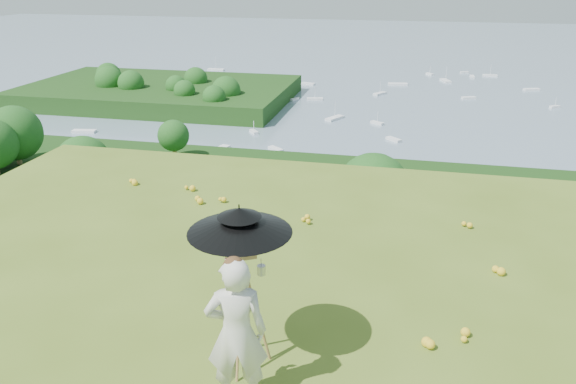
# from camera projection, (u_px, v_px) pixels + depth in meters

# --- Properties ---
(ground) EXTENTS (14.00, 14.00, 0.00)m
(ground) POSITION_uv_depth(u_px,v_px,m) (236.00, 336.00, 7.14)
(ground) COLOR #546C1E
(ground) RESTS_ON ground
(forest_slope) EXTENTS (140.00, 56.00, 22.00)m
(forest_slope) POSITION_uv_depth(u_px,v_px,m) (367.00, 374.00, 49.62)
(forest_slope) COLOR black
(forest_slope) RESTS_ON bay_water
(shoreline_tier) EXTENTS (170.00, 28.00, 8.00)m
(shoreline_tier) POSITION_uv_depth(u_px,v_px,m) (387.00, 243.00, 88.46)
(shoreline_tier) COLOR #6B6756
(shoreline_tier) RESTS_ON bay_water
(bay_water) EXTENTS (700.00, 700.00, 0.00)m
(bay_water) POSITION_uv_depth(u_px,v_px,m) (410.00, 66.00, 237.24)
(bay_water) COLOR slate
(bay_water) RESTS_ON ground
(peninsula) EXTENTS (90.00, 60.00, 12.00)m
(peninsula) POSITION_uv_depth(u_px,v_px,m) (159.00, 84.00, 173.56)
(peninsula) COLOR black
(peninsula) RESTS_ON bay_water
(slope_trees) EXTENTS (110.00, 50.00, 6.00)m
(slope_trees) POSITION_uv_depth(u_px,v_px,m) (376.00, 231.00, 44.42)
(slope_trees) COLOR #144515
(slope_trees) RESTS_ON forest_slope
(harbor_town) EXTENTS (110.00, 22.00, 5.00)m
(harbor_town) POSITION_uv_depth(u_px,v_px,m) (390.00, 205.00, 86.05)
(harbor_town) COLOR beige
(harbor_town) RESTS_ON shoreline_tier
(moored_boats) EXTENTS (140.00, 140.00, 0.70)m
(moored_boats) POSITION_uv_depth(u_px,v_px,m) (362.00, 105.00, 168.05)
(moored_boats) COLOR white
(moored_boats) RESTS_ON bay_water
(wildflowers) EXTENTS (10.00, 10.50, 0.12)m
(wildflowers) POSITION_uv_depth(u_px,v_px,m) (241.00, 321.00, 7.34)
(wildflowers) COLOR yellow
(wildflowers) RESTS_ON ground
(painter) EXTENTS (0.73, 0.58, 1.75)m
(painter) POSITION_uv_depth(u_px,v_px,m) (236.00, 333.00, 5.75)
(painter) COLOR silver
(painter) RESTS_ON ground
(field_easel) EXTENTS (0.91, 0.91, 1.76)m
(field_easel) POSITION_uv_depth(u_px,v_px,m) (243.00, 300.00, 6.32)
(field_easel) COLOR #AC8448
(field_easel) RESTS_ON ground
(sun_umbrella) EXTENTS (1.46, 1.46, 0.60)m
(sun_umbrella) POSITION_uv_depth(u_px,v_px,m) (240.00, 230.00, 6.02)
(sun_umbrella) COLOR black
(sun_umbrella) RESTS_ON field_easel
(painter_cap) EXTENTS (0.31, 0.32, 0.10)m
(painter_cap) POSITION_uv_depth(u_px,v_px,m) (234.00, 263.00, 5.45)
(painter_cap) COLOR pink
(painter_cap) RESTS_ON painter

